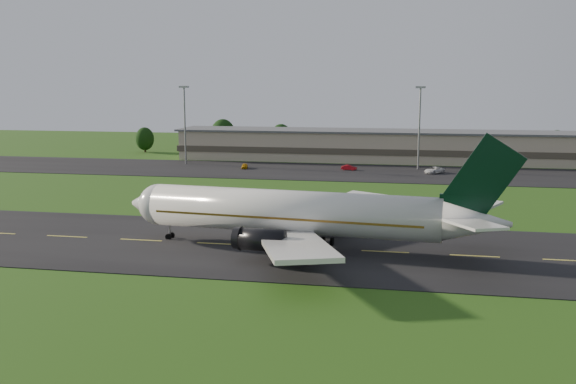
% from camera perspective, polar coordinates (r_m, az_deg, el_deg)
% --- Properties ---
extents(ground, '(360.00, 360.00, 0.00)m').
position_cam_1_polar(ground, '(82.74, 8.63, -5.33)').
color(ground, '#1F4511').
rests_on(ground, ground).
extents(taxiway, '(220.00, 30.00, 0.10)m').
position_cam_1_polar(taxiway, '(82.73, 8.63, -5.30)').
color(taxiway, black).
rests_on(taxiway, ground).
extents(apron, '(260.00, 30.00, 0.10)m').
position_cam_1_polar(apron, '(153.40, 9.63, 1.64)').
color(apron, black).
rests_on(apron, ground).
extents(airliner, '(51.26, 41.99, 15.57)m').
position_cam_1_polar(airliner, '(82.68, 0.93, -1.91)').
color(airliner, white).
rests_on(airliner, ground).
extents(terminal, '(145.00, 16.00, 8.40)m').
position_cam_1_polar(terminal, '(176.98, 11.90, 3.92)').
color(terminal, tan).
rests_on(terminal, ground).
extents(light_mast_west, '(2.40, 1.20, 20.35)m').
position_cam_1_polar(light_mast_west, '(170.11, -9.17, 6.73)').
color(light_mast_west, gray).
rests_on(light_mast_west, ground).
extents(light_mast_centre, '(2.40, 1.20, 20.35)m').
position_cam_1_polar(light_mast_centre, '(160.14, 11.62, 6.48)').
color(light_mast_centre, gray).
rests_on(light_mast_centre, ground).
extents(tree_line, '(196.49, 8.90, 10.33)m').
position_cam_1_polar(tree_line, '(189.89, 20.72, 4.22)').
color(tree_line, black).
rests_on(tree_line, ground).
extents(service_vehicle_a, '(2.11, 3.83, 1.23)m').
position_cam_1_polar(service_vehicle_a, '(159.86, -3.88, 2.32)').
color(service_vehicle_a, '#CD910C').
rests_on(service_vehicle_a, apron).
extents(service_vehicle_b, '(3.94, 2.05, 1.24)m').
position_cam_1_polar(service_vehicle_b, '(157.29, 5.44, 2.18)').
color(service_vehicle_b, '#A10A13').
rests_on(service_vehicle_b, apron).
extents(service_vehicle_c, '(5.39, 5.66, 1.49)m').
position_cam_1_polar(service_vehicle_c, '(154.97, 12.88, 1.91)').
color(service_vehicle_c, silver).
rests_on(service_vehicle_c, apron).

